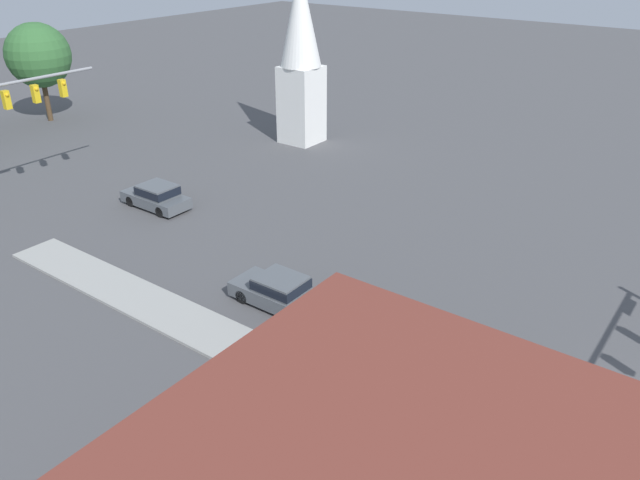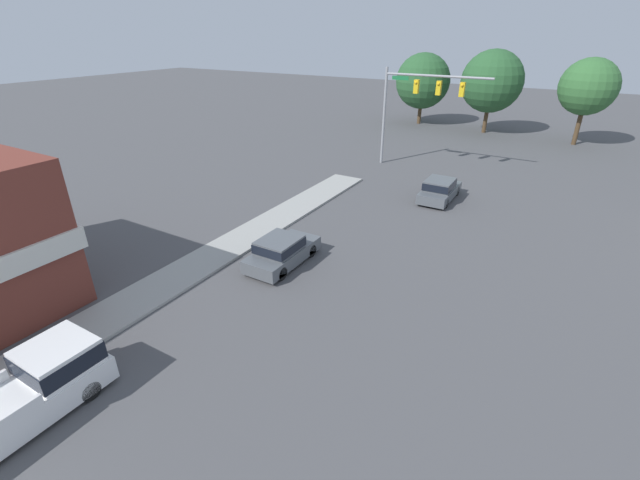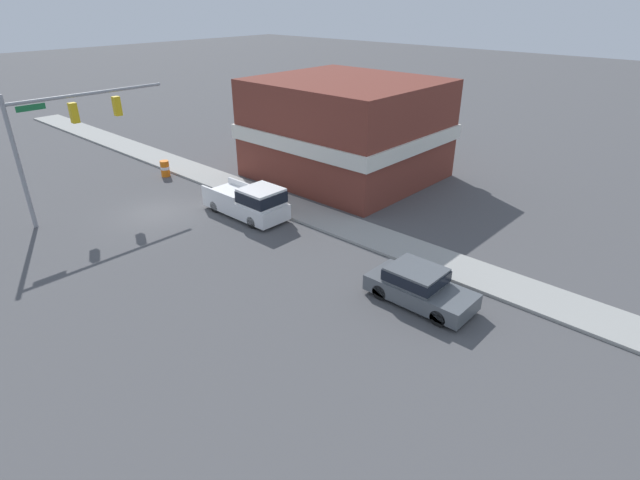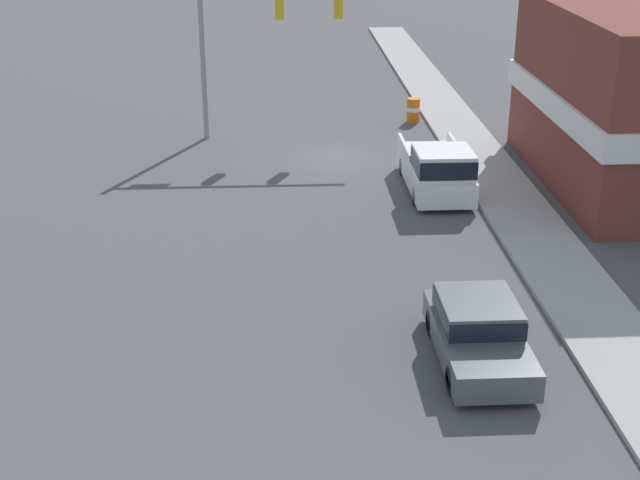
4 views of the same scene
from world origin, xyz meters
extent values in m
plane|color=#4C4C4F|center=(0.00, 0.00, 0.00)|extent=(200.00, 200.00, 0.00)
cube|color=#9E9E99|center=(-5.70, 0.00, 0.07)|extent=(2.40, 60.00, 0.14)
cylinder|color=gray|center=(5.35, -3.10, 3.45)|extent=(0.22, 0.22, 6.91)
cube|color=gold|center=(2.13, -3.10, 5.54)|extent=(0.36, 0.36, 1.05)
cube|color=gold|center=(-0.28, -3.10, 5.54)|extent=(0.36, 0.36, 1.05)
cylinder|color=black|center=(-3.05, 17.33, 0.33)|extent=(0.22, 0.66, 0.66)
cylinder|color=black|center=(-1.35, 17.33, 0.33)|extent=(0.22, 0.66, 0.66)
cylinder|color=black|center=(-3.05, 14.65, 0.33)|extent=(0.22, 0.66, 0.66)
cylinder|color=black|center=(-1.35, 14.65, 0.33)|extent=(0.22, 0.66, 0.66)
cube|color=#51565B|center=(-2.20, 15.99, 0.52)|extent=(1.92, 4.32, 0.67)
cube|color=#51565B|center=(-2.20, 15.73, 1.17)|extent=(1.77, 2.07, 0.63)
cube|color=black|center=(-2.20, 15.73, 1.17)|extent=(1.78, 2.16, 0.44)
cylinder|color=black|center=(-4.19, 5.54, 0.33)|extent=(0.22, 0.66, 0.66)
cylinder|color=black|center=(-2.38, 5.54, 0.33)|extent=(0.22, 0.66, 0.66)
cylinder|color=black|center=(-4.19, 2.31, 0.33)|extent=(0.22, 0.66, 0.66)
cylinder|color=black|center=(-2.38, 2.31, 0.33)|extent=(0.22, 0.66, 0.66)
cube|color=white|center=(-3.28, 3.92, 0.61)|extent=(2.03, 5.21, 0.85)
cube|color=white|center=(-3.28, 5.34, 1.47)|extent=(1.93, 1.98, 0.88)
cube|color=black|center=(-3.28, 5.34, 1.47)|extent=(1.95, 2.06, 0.61)
cube|color=white|center=(-4.24, 2.78, 1.21)|extent=(0.12, 2.93, 0.35)
cube|color=white|center=(-2.33, 2.78, 1.21)|extent=(0.12, 2.93, 0.35)
cylinder|color=orange|center=(-3.90, -5.23, 0.54)|extent=(0.59, 0.59, 1.09)
cylinder|color=white|center=(-3.90, -5.23, 0.60)|extent=(0.60, 0.60, 0.20)
camera|label=1|loc=(-20.41, 0.14, 15.33)|focal=35.00mm
camera|label=2|loc=(9.14, 0.62, 10.73)|focal=24.00mm
camera|label=3|loc=(13.01, 24.42, 11.18)|focal=28.00mm
camera|label=4|loc=(2.53, 34.08, 10.85)|focal=50.00mm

